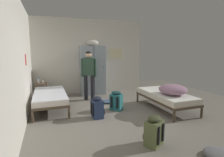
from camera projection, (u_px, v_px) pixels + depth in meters
ground_plane at (116, 116)px, 4.73m from camera, size 9.06×9.06×0.00m
room_backdrop at (61, 59)px, 5.26m from camera, size 4.36×5.73×2.87m
locker_bank at (93, 69)px, 6.96m from camera, size 0.90×0.55×2.07m
shelf_unit at (42, 89)px, 6.34m from camera, size 0.38×0.30×0.57m
bed_right at (166, 96)px, 5.27m from camera, size 0.90×1.90×0.49m
bed_left_rear at (50, 96)px, 5.25m from camera, size 0.90×1.90×0.49m
bedding_heap at (173, 90)px, 5.00m from camera, size 0.74×0.79×0.28m
person_traveler at (89, 71)px, 6.15m from camera, size 0.49×0.33×1.65m
water_bottle at (39, 81)px, 6.28m from camera, size 0.07×0.07×0.20m
lotion_bottle at (43, 81)px, 6.28m from camera, size 0.06×0.06×0.15m
backpack_navy at (98, 108)px, 4.60m from camera, size 0.35×0.33×0.55m
backpack_teal at (116, 101)px, 5.21m from camera, size 0.42×0.42×0.55m
backpack_olive at (153, 131)px, 3.26m from camera, size 0.40×0.41×0.55m
clothes_pile_denim at (109, 101)px, 5.94m from camera, size 0.48×0.37×0.09m
clothes_pile_grey at (220, 155)px, 2.90m from camera, size 0.48×0.50×0.11m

